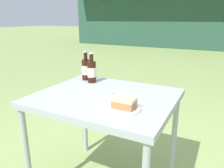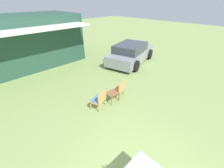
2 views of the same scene
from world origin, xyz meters
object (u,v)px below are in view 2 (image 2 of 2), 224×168
(wicker_chair_cushioned, at_px, (99,99))
(wicker_chair_plain, at_px, (119,88))
(garden_side_table, at_px, (112,94))
(parked_car, at_px, (131,53))

(wicker_chair_cushioned, distance_m, wicker_chair_plain, 1.18)
(wicker_chair_plain, height_order, garden_side_table, wicker_chair_plain)
(wicker_chair_cushioned, xyz_separation_m, wicker_chair_plain, (1.18, -0.02, 0.01))
(parked_car, height_order, wicker_chair_cushioned, parked_car)
(parked_car, bearing_deg, garden_side_table, -164.78)
(wicker_chair_plain, bearing_deg, garden_side_table, -12.64)
(wicker_chair_cushioned, distance_m, garden_side_table, 0.70)
(parked_car, distance_m, wicker_chair_plain, 4.49)
(wicker_chair_plain, bearing_deg, parked_car, -163.98)
(parked_car, xyz_separation_m, garden_side_table, (-4.28, -2.42, -0.28))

